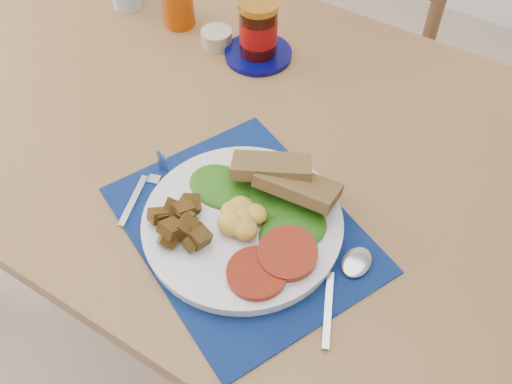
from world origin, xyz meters
TOP-DOWN VIEW (x-y plane):
  - ground at (0.00, 0.00)m, footprint 4.00×4.00m
  - table at (0.00, 0.20)m, footprint 1.40×0.90m
  - chair_far at (0.07, 0.79)m, footprint 0.46×0.44m
  - placemat at (0.21, 0.00)m, footprint 0.50×0.46m
  - breakfast_plate at (0.20, -0.00)m, footprint 0.32×0.32m
  - fork at (0.03, -0.02)m, footprint 0.04×0.16m
  - spoon at (0.39, 0.01)m, footprint 0.06×0.18m
  - juice_glass at (-0.22, 0.40)m, footprint 0.07×0.07m
  - ramekin at (-0.11, 0.38)m, footprint 0.07×0.07m
  - jam_on_saucer at (-0.01, 0.40)m, footprint 0.14×0.14m

SIDE VIEW (x-z plane):
  - ground at x=0.00m, z-range 0.00..0.00m
  - chair_far at x=0.07m, z-range 0.01..1.07m
  - table at x=0.00m, z-range 0.29..1.04m
  - placemat at x=0.21m, z-range 0.75..0.75m
  - fork at x=0.03m, z-range 0.75..0.76m
  - spoon at x=0.39m, z-range 0.75..0.76m
  - ramekin at x=-0.11m, z-range 0.75..0.78m
  - breakfast_plate at x=0.20m, z-range 0.74..0.81m
  - juice_glass at x=-0.22m, z-range 0.75..0.85m
  - jam_on_saucer at x=-0.01m, z-range 0.74..0.87m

